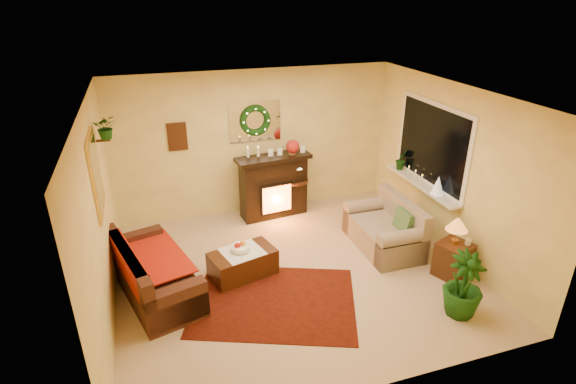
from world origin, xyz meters
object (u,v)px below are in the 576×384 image
object	(u,v)px
side_table_round	(295,195)
end_table_square	(453,259)
sofa	(154,266)
coffee_table	(243,263)
fireplace	(273,187)
loveseat	(384,223)

from	to	relation	value
side_table_round	end_table_square	bearing A→B (deg)	-60.66
sofa	coffee_table	bearing A→B (deg)	-14.24
sofa	fireplace	distance (m)	2.80
side_table_round	coffee_table	world-z (taller)	side_table_round
fireplace	coffee_table	world-z (taller)	fireplace
fireplace	end_table_square	xyz separation A→B (m)	(1.92, -2.66, -0.28)
coffee_table	sofa	bearing A→B (deg)	166.65
loveseat	side_table_round	bearing A→B (deg)	119.70
fireplace	end_table_square	size ratio (longest dim) A/B	2.27
fireplace	coffee_table	size ratio (longest dim) A/B	1.28
fireplace	coffee_table	xyz separation A→B (m)	(-0.97, -1.72, -0.34)
fireplace	loveseat	bearing A→B (deg)	-56.75
side_table_round	end_table_square	xyz separation A→B (m)	(1.50, -2.68, -0.05)
sofa	end_table_square	bearing A→B (deg)	-28.23
loveseat	side_table_round	world-z (taller)	loveseat
end_table_square	fireplace	bearing A→B (deg)	125.86
sofa	fireplace	world-z (taller)	fireplace
fireplace	coffee_table	distance (m)	2.00
side_table_round	coffee_table	size ratio (longest dim) A/B	0.70
sofa	side_table_round	bearing A→B (deg)	18.45
sofa	loveseat	bearing A→B (deg)	-13.85
sofa	loveseat	world-z (taller)	loveseat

